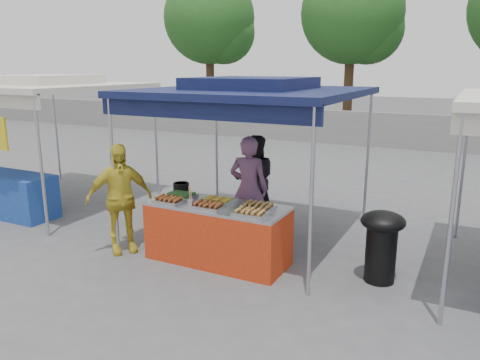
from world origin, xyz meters
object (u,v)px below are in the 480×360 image
at_px(vendor_table, 218,233).
at_px(cooking_pot, 181,187).
at_px(wok_burner, 382,240).
at_px(helper_man, 255,179).
at_px(customer_person, 119,199).
at_px(vendor_woman, 249,189).

distance_m(vendor_table, cooking_pot, 1.02).
bearing_deg(wok_burner, vendor_table, -153.90).
relative_size(helper_man, customer_person, 0.95).
bearing_deg(helper_man, vendor_table, 68.75).
xyz_separation_m(wok_burner, customer_person, (-3.67, -0.74, 0.26)).
distance_m(vendor_table, helper_man, 1.91).
bearing_deg(vendor_table, wok_burner, 10.37).
distance_m(vendor_woman, customer_person, 1.99).
height_order(wok_burner, vendor_woman, vendor_woman).
relative_size(wok_burner, vendor_woman, 0.56).
bearing_deg(wok_burner, helper_man, 165.59).
height_order(vendor_table, helper_man, helper_man).
xyz_separation_m(cooking_pot, helper_man, (0.53, 1.52, -0.13)).
relative_size(vendor_table, cooking_pot, 8.20).
height_order(cooking_pot, wok_burner, cooking_pot).
height_order(vendor_woman, customer_person, vendor_woman).
xyz_separation_m(vendor_woman, customer_person, (-1.47, -1.34, -0.02)).
xyz_separation_m(cooking_pot, vendor_woman, (0.82, 0.68, -0.08)).
distance_m(vendor_table, wok_burner, 2.24).
height_order(wok_burner, customer_person, customer_person).
distance_m(vendor_table, vendor_woman, 1.09).
xyz_separation_m(wok_burner, vendor_woman, (-2.20, 0.60, 0.28)).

